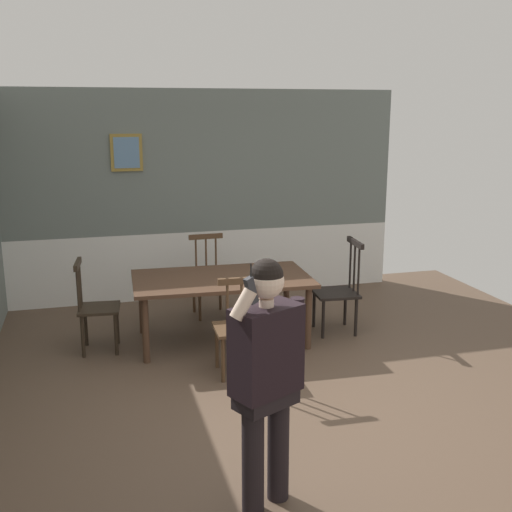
% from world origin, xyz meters
% --- Properties ---
extents(ground_plane, '(7.49, 7.49, 0.00)m').
position_xyz_m(ground_plane, '(0.00, 0.00, 0.00)').
color(ground_plane, brown).
extents(room_back_partition, '(5.23, 0.17, 2.74)m').
position_xyz_m(room_back_partition, '(-0.00, 3.41, 1.32)').
color(room_back_partition, slate).
rests_on(room_back_partition, ground_plane).
extents(dining_table, '(1.94, 1.15, 0.72)m').
position_xyz_m(dining_table, '(-0.16, 1.65, 0.65)').
color(dining_table, '#4C3323').
rests_on(dining_table, ground_plane).
extents(chair_near_window, '(0.51, 0.51, 1.06)m').
position_xyz_m(chair_near_window, '(1.18, 1.59, 0.49)').
color(chair_near_window, black).
rests_on(chair_near_window, ground_plane).
extents(chair_by_doorway, '(0.45, 0.45, 1.00)m').
position_xyz_m(chair_by_doorway, '(-0.20, 0.73, 0.48)').
color(chair_by_doorway, '#513823').
rests_on(chair_by_doorway, ground_plane).
extents(chair_at_table_head, '(0.45, 0.45, 0.97)m').
position_xyz_m(chair_at_table_head, '(-1.49, 1.71, 0.48)').
color(chair_at_table_head, '#2D2319').
rests_on(chair_at_table_head, ground_plane).
extents(chair_opposite_corner, '(0.44, 0.44, 0.98)m').
position_xyz_m(chair_opposite_corner, '(-0.12, 2.57, 0.46)').
color(chair_opposite_corner, '#513823').
rests_on(chair_opposite_corner, ground_plane).
extents(person_figure, '(0.53, 0.40, 1.63)m').
position_xyz_m(person_figure, '(-0.50, -1.25, 0.93)').
color(person_figure, black).
rests_on(person_figure, ground_plane).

